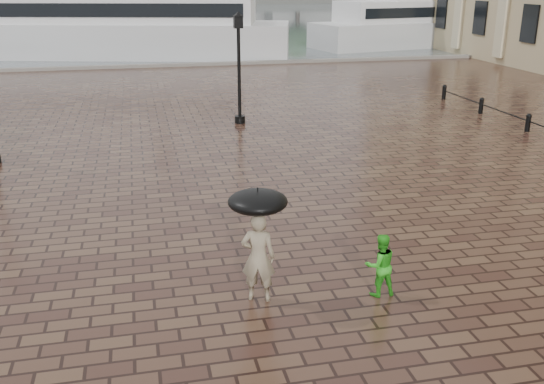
# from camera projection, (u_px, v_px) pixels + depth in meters

# --- Properties ---
(ground) EXTENTS (300.00, 300.00, 0.00)m
(ground) POSITION_uv_depth(u_px,v_px,m) (211.00, 284.00, 12.23)
(ground) COLOR #331E17
(ground) RESTS_ON ground
(harbour_water) EXTENTS (240.00, 240.00, 0.00)m
(harbour_water) POSITION_uv_depth(u_px,v_px,m) (139.00, 16.00, 96.82)
(harbour_water) COLOR #4D575D
(harbour_water) RESTS_ON ground
(quay_edge) EXTENTS (80.00, 0.60, 0.30)m
(quay_edge) POSITION_uv_depth(u_px,v_px,m) (153.00, 67.00, 41.66)
(quay_edge) COLOR slate
(quay_edge) RESTS_ON ground
(street_lamps) EXTENTS (15.44, 12.44, 4.40)m
(street_lamps) POSITION_uv_depth(u_px,v_px,m) (39.00, 69.00, 24.53)
(street_lamps) COLOR black
(street_lamps) RESTS_ON ground
(adult_pedestrian) EXTENTS (0.74, 0.60, 1.77)m
(adult_pedestrian) POSITION_uv_depth(u_px,v_px,m) (258.00, 257.00, 11.37)
(adult_pedestrian) COLOR gray
(adult_pedestrian) RESTS_ON ground
(child_pedestrian) EXTENTS (0.63, 0.50, 1.27)m
(child_pedestrian) POSITION_uv_depth(u_px,v_px,m) (380.00, 265.00, 11.62)
(child_pedestrian) COLOR green
(child_pedestrian) RESTS_ON ground
(ferry_near) EXTENTS (27.20, 12.84, 8.68)m
(ferry_near) POSITION_uv_depth(u_px,v_px,m) (116.00, 22.00, 46.32)
(ferry_near) COLOR silver
(ferry_near) RESTS_ON ground
(ferry_far) EXTENTS (22.94, 9.87, 7.32)m
(ferry_far) POSITION_uv_depth(u_px,v_px,m) (431.00, 20.00, 54.37)
(ferry_far) COLOR silver
(ferry_far) RESTS_ON ground
(umbrella) EXTENTS (1.10, 1.10, 1.16)m
(umbrella) POSITION_uv_depth(u_px,v_px,m) (258.00, 202.00, 11.00)
(umbrella) COLOR black
(umbrella) RESTS_ON ground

